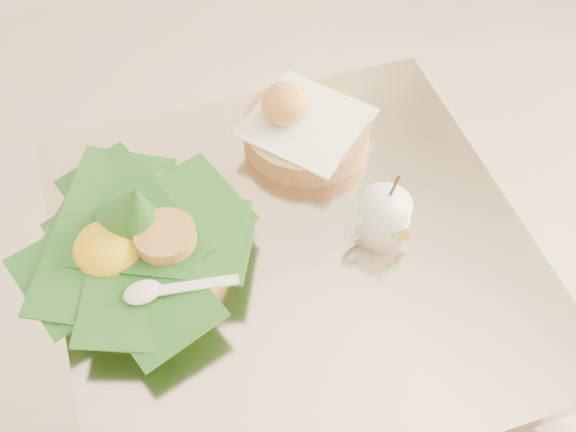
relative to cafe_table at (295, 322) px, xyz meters
name	(u,v)px	position (x,y,z in m)	size (l,w,h in m)	color
cafe_table	(295,322)	(0.00, 0.00, 0.00)	(0.75, 0.75, 0.75)	gray
rice_basket	(134,240)	(-0.22, 0.08, 0.27)	(0.33, 0.33, 0.17)	#AE794A
bread_basket	(303,126)	(0.10, 0.20, 0.25)	(0.25, 0.25, 0.11)	#AE794A
coffee_mug	(382,217)	(0.13, -0.02, 0.26)	(0.11, 0.08, 0.14)	white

